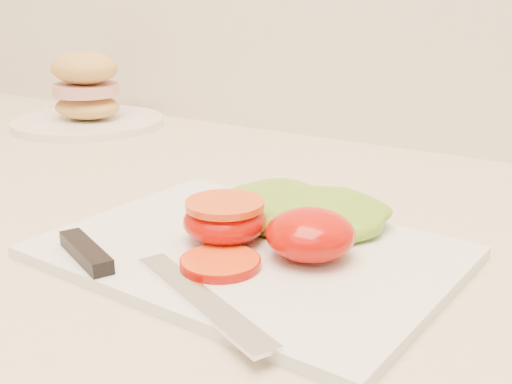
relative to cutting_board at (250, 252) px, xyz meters
The scene contains 8 objects.
cutting_board is the anchor object (origin of this frame).
tomato_half_dome 0.06m from the cutting_board, ahead, with size 0.07×0.07×0.04m, color #B80B04.
tomato_half_cut 0.03m from the cutting_board, behind, with size 0.07×0.07×0.04m.
tomato_slice_0 0.05m from the cutting_board, 87.86° to the right, with size 0.06×0.06×0.01m, color #FB5F13.
lettuce_leaf_0 0.07m from the cutting_board, 97.35° to the left, with size 0.13×0.09×0.03m, color olive.
lettuce_leaf_1 0.08m from the cutting_board, 65.48° to the left, with size 0.12×0.09×0.03m, color olive.
knife 0.11m from the cutting_board, 118.70° to the right, with size 0.24×0.09×0.01m.
sandwich_plate 0.57m from the cutting_board, 148.96° to the left, with size 0.23×0.23×0.12m.
Camera 1 is at (0.13, 1.17, 1.15)m, focal length 45.00 mm.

